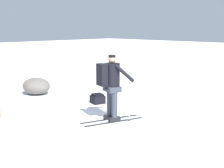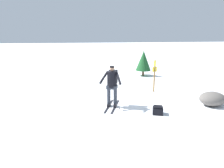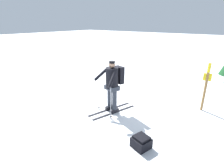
{
  "view_description": "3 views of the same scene",
  "coord_description": "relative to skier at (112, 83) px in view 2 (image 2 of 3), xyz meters",
  "views": [
    {
      "loc": [
        -4.95,
        4.77,
        2.4
      ],
      "look_at": [
        0.49,
        -0.75,
        0.97
      ],
      "focal_mm": 50.0,
      "sensor_mm": 36.0,
      "label": 1
    },
    {
      "loc": [
        -0.5,
        -9.26,
        3.17
      ],
      "look_at": [
        0.49,
        -0.75,
        0.97
      ],
      "focal_mm": 35.0,
      "sensor_mm": 36.0,
      "label": 2
    },
    {
      "loc": [
        3.64,
        -4.9,
        2.85
      ],
      "look_at": [
        0.49,
        -0.75,
        0.97
      ],
      "focal_mm": 28.0,
      "sensor_mm": 36.0,
      "label": 3
    }
  ],
  "objects": [
    {
      "name": "rock_boulder",
      "position": [
        4.18,
        -0.41,
        -0.71
      ],
      "size": [
        1.08,
        0.92,
        0.59
      ],
      "primitive_type": "ellipsoid",
      "color": "#5B5651",
      "rests_on": "ground_plane"
    },
    {
      "name": "skier",
      "position": [
        0.0,
        0.0,
        0.0
      ],
      "size": [
        0.98,
        1.69,
        1.7
      ],
      "color": "black",
      "rests_on": "ground_plane"
    },
    {
      "name": "pine_tree",
      "position": [
        2.81,
        5.75,
        0.03
      ],
      "size": [
        1.02,
        1.02,
        1.7
      ],
      "color": "#4C331E",
      "rests_on": "ground_plane"
    },
    {
      "name": "ground_plane",
      "position": [
        -0.5,
        0.72,
        -1.01
      ],
      "size": [
        80.0,
        80.0,
        0.0
      ],
      "primitive_type": "plane",
      "color": "white"
    },
    {
      "name": "dropped_backpack",
      "position": [
        1.62,
        -1.03,
        -0.86
      ],
      "size": [
        0.48,
        0.48,
        0.31
      ],
      "color": "black",
      "rests_on": "ground_plane"
    },
    {
      "name": "trail_marker",
      "position": [
        2.36,
        1.87,
        -0.05
      ],
      "size": [
        0.24,
        0.09,
        1.62
      ],
      "color": "olive",
      "rests_on": "ground_plane"
    }
  ]
}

